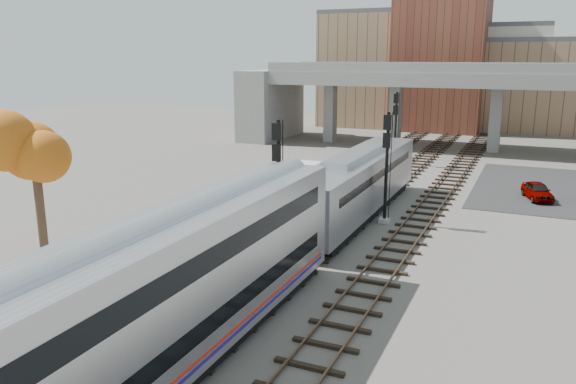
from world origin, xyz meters
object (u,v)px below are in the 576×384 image
Objects in this scene: coach at (122,324)px; signal_mast_far at (395,129)px; car_a at (537,191)px; signal_mast_mid at (386,170)px; locomotive at (358,183)px; signal_mast_near at (278,186)px; tree at (34,152)px.

signal_mast_far is (-2.10, 41.37, 0.62)m from coach.
coach is 33.96m from car_a.
signal_mast_mid is at bearing -148.32° from car_a.
signal_mast_far is 1.86× the size of car_a.
locomotive is 22.61m from coach.
locomotive is at bearing -156.35° from car_a.
signal_mast_near reaches higher than car_a.
signal_mast_far is 15.97m from car_a.
tree is (-13.98, -13.69, 2.26)m from signal_mast_mid.
locomotive is at bearing 74.60° from signal_mast_near.
coach is 14.79m from tree.
car_a is at bearing 41.87° from locomotive.
tree reaches higher than signal_mast_mid.
car_a is (10.67, 9.57, -1.60)m from locomotive.
tree is at bearing -106.57° from signal_mast_far.
coach is 6.72× the size of car_a.
signal_mast_mid is at bearing -20.13° from locomotive.
tree is at bearing -129.70° from locomotive.
signal_mast_far is at bearing 96.39° from locomotive.
signal_mast_near is (-2.10, -7.62, 1.17)m from locomotive.
coach reaches higher than car_a.
signal_mast_mid is at bearing -78.12° from signal_mast_far.
locomotive is 2.73× the size of signal_mast_near.
signal_mast_far is (0.00, 26.38, -0.03)m from signal_mast_near.
tree is (-11.98, 8.18, 2.88)m from coach.
locomotive is 19.05m from tree.
coach is at bearing -87.09° from signal_mast_far.
signal_mast_near is (-2.10, 14.98, 0.65)m from coach.
signal_mast_mid is 13.74m from car_a.
locomotive is 2.42m from signal_mast_mid.
signal_mast_far is (-2.10, 18.76, 1.14)m from locomotive.
coach reaches higher than locomotive.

